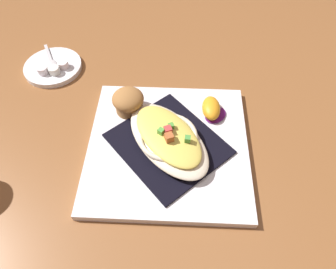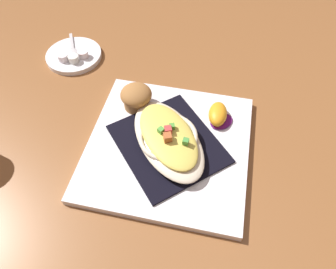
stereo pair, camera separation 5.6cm
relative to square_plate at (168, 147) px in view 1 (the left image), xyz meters
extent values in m
plane|color=brown|center=(0.00, 0.00, -0.01)|extent=(2.60, 2.60, 0.00)
cube|color=white|center=(0.00, 0.00, 0.00)|extent=(0.34, 0.34, 0.02)
cube|color=black|center=(0.00, 0.00, 0.01)|extent=(0.25, 0.24, 0.00)
ellipsoid|color=beige|center=(0.00, 0.00, 0.02)|extent=(0.22, 0.18, 0.02)
torus|color=beige|center=(0.00, 0.00, 0.03)|extent=(0.14, 0.14, 0.01)
ellipsoid|color=#E2CA56|center=(0.00, 0.00, 0.04)|extent=(0.18, 0.15, 0.02)
cube|color=#4D9C39|center=(0.01, -0.01, 0.05)|extent=(0.01, 0.01, 0.01)
cube|color=#52A740|center=(0.00, 0.01, 0.05)|extent=(0.01, 0.01, 0.01)
cube|color=#C83D3B|center=(0.00, 0.00, 0.05)|extent=(0.01, 0.01, 0.01)
cube|color=#B45D2E|center=(-0.02, 0.00, 0.05)|extent=(0.02, 0.02, 0.01)
cube|color=#499941|center=(-0.02, -0.03, 0.05)|extent=(0.01, 0.01, 0.01)
cube|color=#48933B|center=(0.00, 0.00, 0.05)|extent=(0.01, 0.01, 0.01)
cylinder|color=#986738|center=(0.09, 0.07, 0.02)|extent=(0.05, 0.05, 0.02)
ellipsoid|color=#9D6938|center=(0.09, 0.07, 0.04)|extent=(0.06, 0.06, 0.03)
ellipsoid|color=#4C0F23|center=(0.09, 0.07, 0.05)|extent=(0.02, 0.02, 0.01)
ellipsoid|color=#5C1562|center=(0.06, -0.10, 0.01)|extent=(0.06, 0.06, 0.01)
ellipsoid|color=orange|center=(0.07, -0.09, 0.02)|extent=(0.06, 0.04, 0.03)
cylinder|color=white|center=(0.25, 0.24, 0.00)|extent=(0.13, 0.13, 0.01)
ellipsoid|color=silver|center=(0.25, 0.24, 0.01)|extent=(0.03, 0.03, 0.01)
cube|color=silver|center=(0.30, 0.25, 0.01)|extent=(0.06, 0.03, 0.00)
cylinder|color=white|center=(0.23, 0.25, 0.01)|extent=(0.02, 0.02, 0.02)
cylinder|color=white|center=(0.23, 0.23, 0.01)|extent=(0.02, 0.02, 0.02)
cylinder|color=white|center=(0.24, 0.21, 0.01)|extent=(0.02, 0.02, 0.02)
camera|label=1|loc=(-0.33, 0.04, 0.48)|focal=33.73mm
camera|label=2|loc=(-0.34, -0.02, 0.48)|focal=33.73mm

